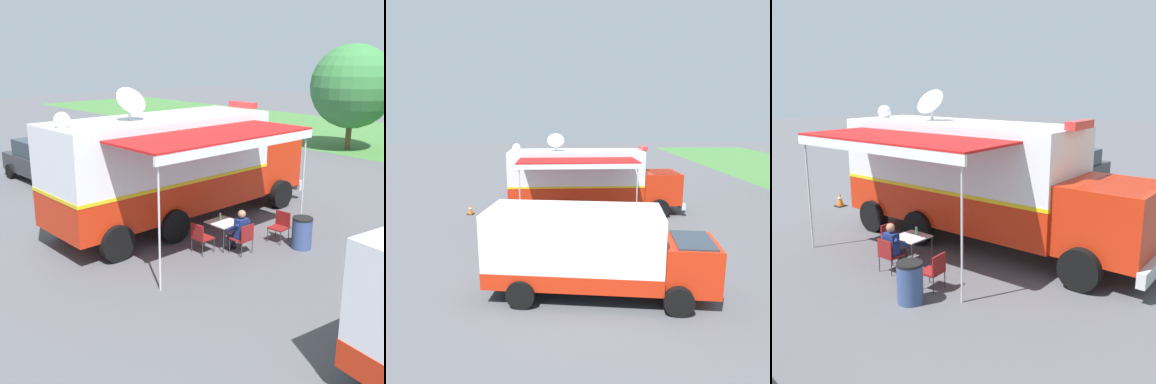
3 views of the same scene
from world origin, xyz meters
TOP-DOWN VIEW (x-y plane):
  - ground_plane at (0.00, 0.00)m, footprint 100.00×100.00m
  - lot_stripe at (-2.46, 0.20)m, footprint 0.18×4.80m
  - command_truck at (0.02, 0.75)m, footprint 4.95×9.52m
  - folding_table at (2.41, 0.35)m, footprint 0.81×0.81m
  - water_bottle at (2.26, 0.37)m, footprint 0.07×0.07m
  - folding_chair_at_table at (3.21, 0.35)m, footprint 0.49×0.49m
  - folding_chair_beside_table at (2.37, -0.50)m, footprint 0.49×0.49m
  - folding_chair_spare_by_truck at (3.23, 1.91)m, footprint 0.53×0.53m
  - seated_responder at (3.02, 0.34)m, footprint 0.66×0.56m
  - trash_bin at (4.00, 1.90)m, footprint 0.57×0.57m
  - car_behind_truck at (-8.17, -0.17)m, footprint 4.24×2.09m
  - tree_far_left at (-3.27, 16.22)m, footprint 4.69×4.69m

SIDE VIEW (x-z plane):
  - ground_plane at x=0.00m, z-range 0.00..0.00m
  - lot_stripe at x=-2.46m, z-range 0.00..0.01m
  - trash_bin at x=4.00m, z-range 0.00..0.91m
  - folding_chair_at_table at x=3.21m, z-range 0.08..0.95m
  - folding_chair_beside_table at x=2.37m, z-range 0.08..0.95m
  - folding_chair_spare_by_truck at x=3.23m, z-range 0.08..0.95m
  - seated_responder at x=3.02m, z-range 0.03..1.28m
  - folding_table at x=2.41m, z-range 0.31..1.04m
  - water_bottle at x=2.26m, z-range 0.72..0.95m
  - car_behind_truck at x=-8.17m, z-range 0.00..1.76m
  - command_truck at x=0.02m, z-range -0.32..4.21m
  - tree_far_left at x=-3.27m, z-range 0.60..6.51m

